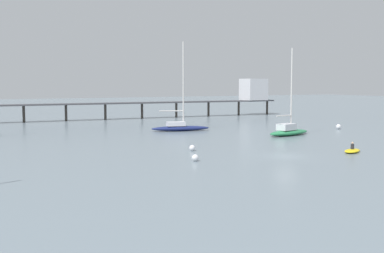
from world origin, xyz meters
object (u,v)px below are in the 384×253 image
sailboat_green (289,130)px  mooring_buoy_mid (195,158)px  mooring_buoy_outer (192,148)px  mooring_buoy_far (338,127)px  sailboat_navy (180,126)px  dinghy_yellow (352,151)px  pier (200,95)px

sailboat_green → mooring_buoy_mid: 26.80m
mooring_buoy_outer → mooring_buoy_far: (33.10, 11.07, 0.07)m
mooring_buoy_outer → mooring_buoy_far: size_ratio=0.82×
sailboat_navy → mooring_buoy_outer: size_ratio=21.00×
sailboat_green → sailboat_navy: bearing=128.7°
sailboat_green → dinghy_yellow: sailboat_green is taller
pier → mooring_buoy_mid: 62.62m
sailboat_green → mooring_buoy_far: (13.31, 3.55, -0.35)m
dinghy_yellow → mooring_buoy_far: bearing=47.8°
pier → mooring_buoy_outer: size_ratio=123.14×
dinghy_yellow → mooring_buoy_far: (18.46, 20.34, 0.20)m
pier → mooring_buoy_far: bearing=-82.2°
pier → mooring_buoy_far: 37.31m
sailboat_navy → mooring_buoy_far: bearing=-22.1°
sailboat_green → pier: bearing=78.4°
sailboat_green → mooring_buoy_outer: bearing=-159.2°
dinghy_yellow → mooring_buoy_far: dinghy_yellow is taller
pier → mooring_buoy_mid: pier is taller
sailboat_navy → dinghy_yellow: size_ratio=4.06×
mooring_buoy_outer → sailboat_navy: bearing=66.3°
sailboat_green → mooring_buoy_mid: sailboat_green is taller
sailboat_green → mooring_buoy_outer: sailboat_green is taller
sailboat_green → sailboat_navy: sailboat_navy is taller
sailboat_green → dinghy_yellow: bearing=-107.0°
pier → mooring_buoy_far: (5.06, -36.69, -4.44)m
dinghy_yellow → mooring_buoy_far: size_ratio=4.25×
sailboat_green → mooring_buoy_mid: bearing=-148.8°
dinghy_yellow → mooring_buoy_outer: bearing=147.7°
sailboat_green → dinghy_yellow: size_ratio=3.64×
pier → mooring_buoy_outer: bearing=-120.4°
pier → sailboat_navy: (-18.89, -26.97, -4.07)m
mooring_buoy_outer → pier: bearing=59.6°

